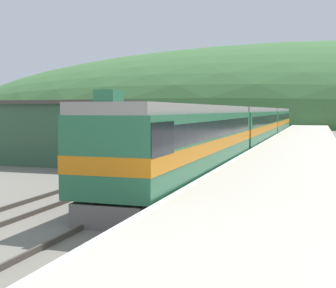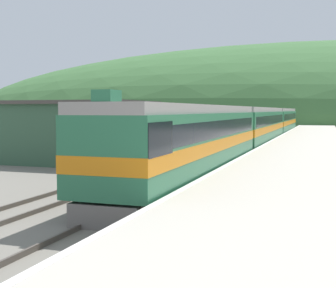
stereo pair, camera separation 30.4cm
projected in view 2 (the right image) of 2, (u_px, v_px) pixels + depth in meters
The scene contains 8 objects.
track_main at pixel (277, 137), 62.58m from camera, with size 1.52×180.00×0.16m.
track_siding at pixel (247, 136), 63.87m from camera, with size 1.52×180.00×0.16m.
platform at pixel (307, 145), 42.18m from camera, with size 6.06×140.00×0.96m.
distant_hills at pixel (303, 123), 131.33m from camera, with size 218.64×98.39×43.51m.
station_shed at pixel (80, 132), 32.39m from camera, with size 9.48×6.96×4.26m.
express_train_lead_car at pixel (191, 141), 23.05m from camera, with size 3.04×20.01×4.23m.
carriage_second at pixel (256, 126), 44.14m from camera, with size 3.03×22.43×3.87m.
carriage_third at pixel (280, 121), 66.15m from camera, with size 3.03×22.43×3.87m.
Camera 2 is at (6.33, 6.15, 3.62)m, focal length 50.00 mm.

